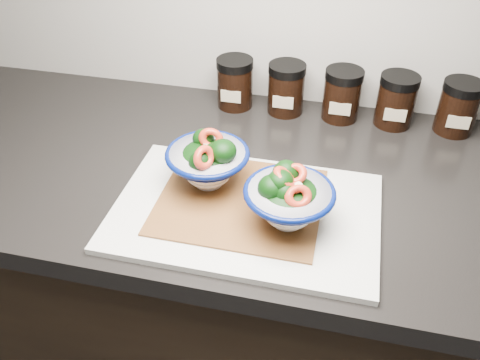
% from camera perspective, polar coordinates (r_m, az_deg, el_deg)
% --- Properties ---
extents(cabinet, '(3.43, 0.58, 0.86)m').
position_cam_1_polar(cabinet, '(1.30, 7.84, -16.76)').
color(cabinet, black).
rests_on(cabinet, ground).
extents(countertop, '(3.50, 0.60, 0.04)m').
position_cam_1_polar(countertop, '(0.97, 10.06, -1.16)').
color(countertop, black).
rests_on(countertop, cabinet).
extents(cutting_board, '(0.45, 0.30, 0.01)m').
position_cam_1_polar(cutting_board, '(0.87, 0.66, -3.59)').
color(cutting_board, silver).
rests_on(cutting_board, countertop).
extents(bamboo_mat, '(0.28, 0.24, 0.00)m').
position_cam_1_polar(bamboo_mat, '(0.88, 0.00, -2.36)').
color(bamboo_mat, brown).
rests_on(bamboo_mat, cutting_board).
extents(bowl_left, '(0.15, 0.15, 0.11)m').
position_cam_1_polar(bowl_left, '(0.89, -3.54, 2.08)').
color(bowl_left, white).
rests_on(bowl_left, bamboo_mat).
extents(bowl_right, '(0.15, 0.15, 0.11)m').
position_cam_1_polar(bowl_right, '(0.81, 5.39, -2.09)').
color(bowl_right, white).
rests_on(bowl_right, bamboo_mat).
extents(spice_jar_a, '(0.08, 0.08, 0.11)m').
position_cam_1_polar(spice_jar_a, '(1.16, -0.58, 10.85)').
color(spice_jar_a, black).
rests_on(spice_jar_a, countertop).
extents(spice_jar_b, '(0.08, 0.08, 0.11)m').
position_cam_1_polar(spice_jar_b, '(1.14, 5.20, 10.21)').
color(spice_jar_b, black).
rests_on(spice_jar_b, countertop).
extents(spice_jar_c, '(0.08, 0.08, 0.11)m').
position_cam_1_polar(spice_jar_c, '(1.13, 11.38, 9.40)').
color(spice_jar_c, black).
rests_on(spice_jar_c, countertop).
extents(spice_jar_d, '(0.08, 0.08, 0.11)m').
position_cam_1_polar(spice_jar_d, '(1.14, 17.13, 8.55)').
color(spice_jar_d, black).
rests_on(spice_jar_d, countertop).
extents(spice_jar_e, '(0.08, 0.08, 0.11)m').
position_cam_1_polar(spice_jar_e, '(1.16, 23.30, 7.53)').
color(spice_jar_e, black).
rests_on(spice_jar_e, countertop).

